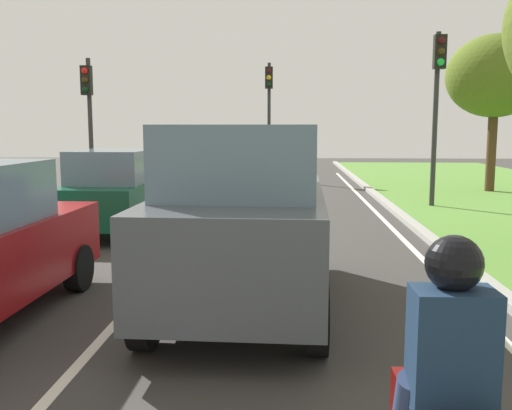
{
  "coord_description": "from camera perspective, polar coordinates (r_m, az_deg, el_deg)",
  "views": [
    {
      "loc": [
        1.31,
        1.63,
        2.25
      ],
      "look_at": [
        0.84,
        9.33,
        1.2
      ],
      "focal_mm": 39.97,
      "sensor_mm": 36.0,
      "label": 1
    }
  ],
  "objects": [
    {
      "name": "car_suv_ahead",
      "position": [
        7.09,
        -1.1,
        -1.05
      ],
      "size": [
        2.06,
        4.55,
        2.28
      ],
      "rotation": [
        0.0,
        0.0,
        -0.02
      ],
      "color": "#474C51",
      "rests_on": "ground"
    },
    {
      "name": "traffic_light_near_right",
      "position": [
        16.65,
        17.71,
        11.15
      ],
      "size": [
        0.32,
        0.5,
        4.83
      ],
      "color": "#2D2D2D",
      "rests_on": "ground"
    },
    {
      "name": "ground_plane",
      "position": [
        12.64,
        -2.52,
        -2.5
      ],
      "size": [
        60.0,
        60.0,
        0.0
      ],
      "primitive_type": "plane",
      "color": "#383533"
    },
    {
      "name": "traffic_light_overhead_left",
      "position": [
        18.89,
        -16.44,
        9.67
      ],
      "size": [
        0.32,
        0.5,
        4.4
      ],
      "color": "#2D2D2D",
      "rests_on": "ground"
    },
    {
      "name": "traffic_light_far_median",
      "position": [
        24.52,
        1.31,
        10.41
      ],
      "size": [
        0.32,
        0.5,
        4.96
      ],
      "color": "#2D2D2D",
      "rests_on": "ground"
    },
    {
      "name": "car_hatchback_far",
      "position": [
        12.6,
        -13.72,
        1.31
      ],
      "size": [
        1.8,
        3.74,
        1.78
      ],
      "rotation": [
        0.0,
        0.0,
        -0.02
      ],
      "color": "#0C472D",
      "rests_on": "ground"
    },
    {
      "name": "lane_line_center",
      "position": [
        12.73,
        -5.66,
        -2.44
      ],
      "size": [
        0.12,
        32.0,
        0.01
      ],
      "primitive_type": "cube",
      "color": "silver",
      "rests_on": "ground"
    },
    {
      "name": "lane_line_right_edge",
      "position": [
        12.78,
        13.77,
        -2.59
      ],
      "size": [
        0.12,
        32.0,
        0.01
      ],
      "primitive_type": "cube",
      "color": "silver",
      "rests_on": "ground"
    },
    {
      "name": "curb_right",
      "position": [
        12.86,
        15.97,
        -2.34
      ],
      "size": [
        0.24,
        48.0,
        0.12
      ],
      "primitive_type": "cube",
      "color": "#9E9B93",
      "rests_on": "ground"
    },
    {
      "name": "rider_person",
      "position": [
        3.04,
        18.86,
        -13.09
      ],
      "size": [
        0.51,
        0.41,
        1.16
      ],
      "rotation": [
        0.0,
        0.0,
        0.02
      ],
      "color": "#192D47",
      "rests_on": "ground"
    },
    {
      "name": "tree_roadside_far",
      "position": [
        21.38,
        22.84,
        11.76
      ],
      "size": [
        3.28,
        3.28,
        5.38
      ],
      "color": "#4C331E",
      "rests_on": "ground"
    }
  ]
}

